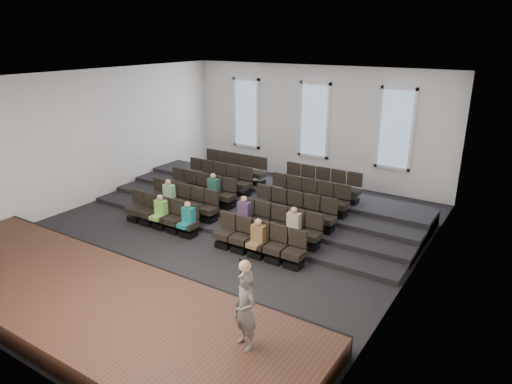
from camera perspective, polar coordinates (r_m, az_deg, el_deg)
ground at (r=14.99m, az=-4.81°, el=-5.34°), size 14.00×14.00×0.00m
ceiling at (r=13.70m, az=-5.40°, el=14.09°), size 12.00×14.00×0.02m
wall_back at (r=20.02m, az=7.35°, el=8.34°), size 12.00×0.04×5.00m
wall_left at (r=18.37m, az=-20.26°, el=6.35°), size 0.04×14.00×5.00m
wall_right at (r=11.63m, az=19.16°, el=-0.49°), size 0.04×14.00×5.00m
stage at (r=11.74m, az=-20.44°, el=-12.63°), size 11.80×3.60×0.50m
stage_lip at (r=12.69m, az=-14.09°, el=-9.43°), size 11.80×0.06×0.52m
risers at (r=17.34m, az=1.52°, el=-1.11°), size 11.80×4.80×0.60m
seating_rows at (r=15.89m, az=-1.52°, el=-1.18°), size 6.80×4.70×1.67m
windows at (r=19.92m, az=7.29°, el=8.88°), size 8.44×0.10×3.24m
audience at (r=14.91m, az=-5.12°, el=-2.22°), size 5.45×2.64×1.10m
speaker at (r=8.83m, az=-1.35°, el=-14.59°), size 0.68×0.58×1.59m
mic_stand at (r=9.81m, az=-1.90°, el=-13.42°), size 0.24×0.24×1.41m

